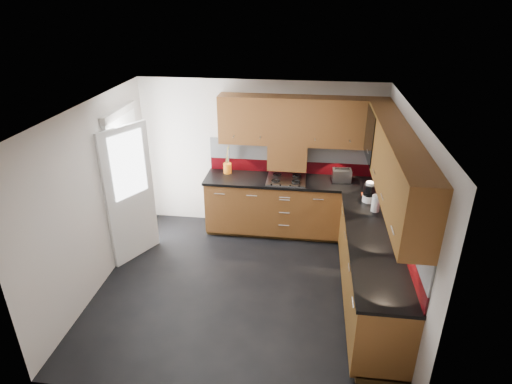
# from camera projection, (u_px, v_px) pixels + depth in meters

# --- Properties ---
(room) EXTENTS (4.00, 3.80, 2.64)m
(room) POSITION_uv_depth(u_px,v_px,m) (242.00, 185.00, 5.09)
(room) COLOR black
(base_cabinets) EXTENTS (2.70, 3.20, 0.95)m
(base_cabinets) POSITION_uv_depth(u_px,v_px,m) (325.00, 236.00, 6.06)
(base_cabinets) COLOR #5B3114
(base_cabinets) RESTS_ON room
(countertop) EXTENTS (2.72, 3.22, 0.04)m
(countertop) POSITION_uv_depth(u_px,v_px,m) (327.00, 206.00, 5.84)
(countertop) COLOR black
(countertop) RESTS_ON base_cabinets
(backsplash) EXTENTS (2.70, 3.20, 0.54)m
(backsplash) POSITION_uv_depth(u_px,v_px,m) (344.00, 181.00, 5.89)
(backsplash) COLOR maroon
(backsplash) RESTS_ON countertop
(upper_cabinets) EXTENTS (2.50, 3.20, 0.72)m
(upper_cabinets) POSITION_uv_depth(u_px,v_px,m) (345.00, 141.00, 5.50)
(upper_cabinets) COLOR #5B3114
(upper_cabinets) RESTS_ON room
(extractor_hood) EXTENTS (0.60, 0.33, 0.40)m
(extractor_hood) POSITION_uv_depth(u_px,v_px,m) (288.00, 156.00, 6.59)
(extractor_hood) COLOR #5B3114
(extractor_hood) RESTS_ON room
(glass_cabinet) EXTENTS (0.32, 0.80, 0.66)m
(glass_cabinet) POSITION_uv_depth(u_px,v_px,m) (381.00, 134.00, 5.69)
(glass_cabinet) COLOR black
(glass_cabinet) RESTS_ON room
(back_door) EXTENTS (0.42, 1.19, 2.04)m
(back_door) POSITION_uv_depth(u_px,v_px,m) (129.00, 186.00, 6.16)
(back_door) COLOR white
(back_door) RESTS_ON room
(gas_hob) EXTENTS (0.60, 0.52, 0.05)m
(gas_hob) POSITION_uv_depth(u_px,v_px,m) (286.00, 179.00, 6.58)
(gas_hob) COLOR silver
(gas_hob) RESTS_ON countertop
(utensil_pot) EXTENTS (0.13, 0.13, 0.46)m
(utensil_pot) POSITION_uv_depth(u_px,v_px,m) (227.00, 167.00, 6.82)
(utensil_pot) COLOR orange
(utensil_pot) RESTS_ON countertop
(toaster) EXTENTS (0.29, 0.19, 0.21)m
(toaster) POSITION_uv_depth(u_px,v_px,m) (342.00, 175.00, 6.52)
(toaster) COLOR silver
(toaster) RESTS_ON countertop
(food_processor) EXTENTS (0.17, 0.17, 0.29)m
(food_processor) POSITION_uv_depth(u_px,v_px,m) (369.00, 193.00, 5.88)
(food_processor) COLOR white
(food_processor) RESTS_ON countertop
(paper_towel) EXTENTS (0.14, 0.14, 0.23)m
(paper_towel) POSITION_uv_depth(u_px,v_px,m) (376.00, 203.00, 5.63)
(paper_towel) COLOR white
(paper_towel) RESTS_ON countertop
(orange_cloth) EXTENTS (0.16, 0.14, 0.02)m
(orange_cloth) POSITION_uv_depth(u_px,v_px,m) (367.00, 195.00, 6.10)
(orange_cloth) COLOR #D04317
(orange_cloth) RESTS_ON countertop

